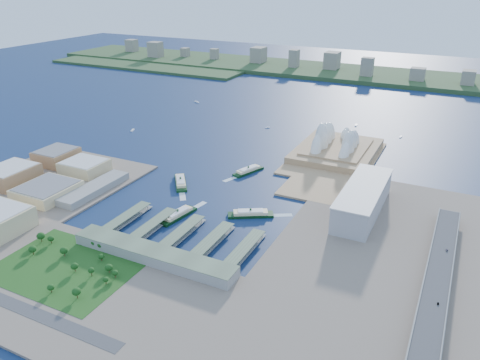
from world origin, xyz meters
The scene contains 25 objects.
ground centered at (0.00, 0.00, 0.00)m, with size 3000.00×3000.00×0.00m, color #0E1842.
west_land centered at (-250.00, -105.00, 1.50)m, with size 220.00×390.00×3.00m, color #77695C.
south_land centered at (0.00, -210.00, 1.50)m, with size 720.00×180.00×3.00m, color #77695C.
east_land centered at (240.00, -50.00, 1.50)m, with size 240.00×500.00×3.00m, color #77695C.
peninsula centered at (107.50, 260.00, 1.50)m, with size 135.00×220.00×3.00m, color tan.
far_shore centered at (0.00, 980.00, 6.00)m, with size 2200.00×260.00×12.00m, color #2D4926.
opera_house centered at (105.00, 280.00, 32.00)m, with size 134.00×180.00×58.00m, color white, non-canonical shape.
toaster_building centered at (195.00, 80.00, 20.50)m, with size 45.00×155.00×35.00m, color #9A9A9F.
expressway centered at (300.00, -60.00, 8.93)m, with size 26.00×340.00×11.85m, color gray, non-canonical shape.
west_buildings centered at (-250.00, -70.00, 16.50)m, with size 200.00×280.00×27.00m, color #9F764F, non-canonical shape.
ferry_wharves centered at (14.00, -75.00, 4.65)m, with size 184.00×90.00×9.30m, color #54674E, non-canonical shape.
terminal_building centered at (15.00, -135.00, 9.00)m, with size 200.00×28.00×12.00m, color gray.
park centered at (-60.00, -190.00, 11.00)m, with size 150.00×110.00×16.00m, color #194714, non-canonical shape.
far_skyline centered at (0.00, 960.00, 39.50)m, with size 1900.00×140.00×55.00m, color gray, non-canonical shape.
ferry_a centered at (-71.70, 52.93, 5.77)m, with size 15.54×61.04×11.54m, color black, non-canonical shape.
ferry_b centered at (0.70, 139.41, 5.37)m, with size 14.46×56.80×10.74m, color black, non-canonical shape.
ferry_c centered at (-17.83, -36.40, 5.58)m, with size 15.04×59.07×11.17m, color black, non-canonical shape.
ferry_d centered at (66.16, 8.19, 5.64)m, with size 15.17×59.60×11.27m, color black, non-canonical shape.
boat_a centered at (-302.19, 230.34, 1.42)m, with size 3.68×14.72×2.84m, color white, non-canonical shape.
boat_b centered at (-63.57, 367.48, 1.19)m, with size 3.08×8.79×2.37m, color white, non-canonical shape.
boat_c centered at (191.58, 427.70, 1.18)m, with size 3.06×10.48×2.36m, color white, non-canonical shape.
boat_d centered at (-301.99, 481.13, 1.49)m, with size 3.88×17.72×2.99m, color white, non-canonical shape.
boat_e centered at (95.60, 464.04, 1.54)m, with size 3.98×12.52×3.07m, color white, non-canonical shape.
car_b centered at (304.00, -93.81, 15.49)m, with size 1.35×3.88×1.28m, color slate.
car_c centered at (304.00, 7.02, 15.57)m, with size 2.03×4.99×1.45m, color slate.
Camera 1 is at (294.11, -483.80, 293.32)m, focal length 35.00 mm.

